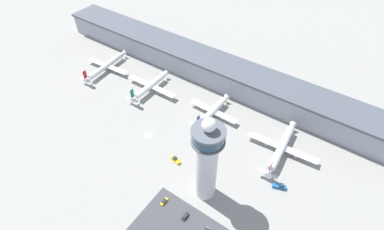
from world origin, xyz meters
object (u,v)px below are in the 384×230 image
service_truck_catering (175,160)px  car_white_wagon (185,217)px  service_truck_baggage (212,134)px  service_truck_fuel (279,186)px  control_tower (207,160)px  airplane_gate_bravo (150,86)px  car_red_hatchback (164,201)px  airplane_gate_charlie (213,111)px  airplane_gate_alpha (106,66)px  airplane_gate_delta (281,148)px

service_truck_catering → car_white_wagon: (24.26, -24.28, -0.37)m
service_truck_baggage → service_truck_fuel: bearing=-12.6°
service_truck_fuel → car_white_wagon: service_truck_fuel is taller
control_tower → car_white_wagon: control_tower is taller
airplane_gate_bravo → car_white_wagon: size_ratio=8.97×
airplane_gate_bravo → car_red_hatchback: airplane_gate_bravo is taller
service_truck_fuel → car_white_wagon: size_ratio=1.62×
airplane_gate_bravo → airplane_gate_charlie: 49.74m
control_tower → car_red_hatchback: bearing=-129.6°
airplane_gate_charlie → car_white_wagon: bearing=-68.6°
service_truck_fuel → car_red_hatchback: size_ratio=1.52×
airplane_gate_alpha → airplane_gate_charlie: (93.46, 3.90, 0.01)m
service_truck_catering → service_truck_fuel: (55.25, 17.26, 0.18)m
service_truck_baggage → car_white_wagon: service_truck_baggage is taller
control_tower → service_truck_catering: size_ratio=7.99×
airplane_gate_alpha → airplane_gate_delta: airplane_gate_delta is taller
control_tower → airplane_gate_bravo: 92.38m
service_truck_catering → service_truck_fuel: size_ratio=0.91×
car_white_wagon → car_red_hatchback: bearing=178.0°
service_truck_catering → car_white_wagon: bearing=-45.0°
service_truck_fuel → service_truck_baggage: 50.05m
airplane_gate_bravo → control_tower: bearing=-31.3°
car_white_wagon → service_truck_fuel: bearing=53.3°
control_tower → car_white_wagon: bearing=-91.3°
airplane_gate_charlie → service_truck_baggage: (8.59, -14.92, -2.93)m
airplane_gate_bravo → service_truck_baggage: size_ratio=5.17×
airplane_gate_alpha → airplane_gate_bravo: size_ratio=1.08×
car_white_wagon → car_red_hatchback: car_red_hatchback is taller
airplane_gate_charlie → car_white_wagon: airplane_gate_charlie is taller
airplane_gate_alpha → airplane_gate_bravo: (43.85, 0.31, 0.47)m
airplane_gate_charlie → service_truck_catering: size_ratio=5.24×
airplane_gate_delta → airplane_gate_charlie: bearing=176.0°
airplane_gate_delta → car_white_wagon: bearing=-109.0°
car_red_hatchback → airplane_gate_delta: bearing=60.8°
airplane_gate_delta → service_truck_catering: bearing=-139.4°
airplane_gate_bravo → service_truck_fuel: 109.38m
airplane_gate_alpha → car_red_hatchback: (106.40, -63.02, -3.33)m
airplane_gate_delta → car_white_wagon: size_ratio=9.74×
service_truck_catering → car_red_hatchback: 26.13m
car_white_wagon → airplane_gate_bravo: bearing=140.0°
airplane_gate_bravo → service_truck_baggage: bearing=-11.0°
car_white_wagon → airplane_gate_charlie: bearing=111.4°
airplane_gate_charlie → car_white_wagon: 72.47m
airplane_gate_bravo → car_red_hatchback: 89.09m
airplane_gate_alpha → airplane_gate_bravo: airplane_gate_bravo is taller
control_tower → airplane_gate_alpha: (-120.29, 46.25, -23.38)m
airplane_gate_delta → car_white_wagon: (-22.01, -64.01, -3.68)m
airplane_gate_delta → car_red_hatchback: bearing=-119.2°
airplane_gate_charlie → service_truck_baggage: 17.46m
airplane_gate_charlie → service_truck_baggage: size_ratio=4.46×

